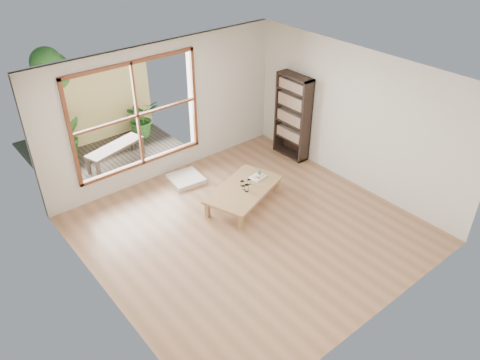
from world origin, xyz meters
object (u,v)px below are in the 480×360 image
Objects in this scene: food_tray at (258,176)px; garden_bench at (115,149)px; low_table at (244,190)px; bookshelf at (293,117)px.

food_tray is 3.04m from garden_bench.
low_table is at bearing -83.36° from garden_bench.
bookshelf is at bearing 1.75° from low_table.
food_tray is (0.45, 0.13, 0.06)m from low_table.
bookshelf reaches higher than food_tray.
bookshelf is at bearing 12.25° from food_tray.
food_tray is (-1.47, -0.62, -0.54)m from bookshelf.
garden_bench is (-1.14, 2.71, 0.09)m from low_table.
low_table is 0.47m from food_tray.
food_tray reaches higher than low_table.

